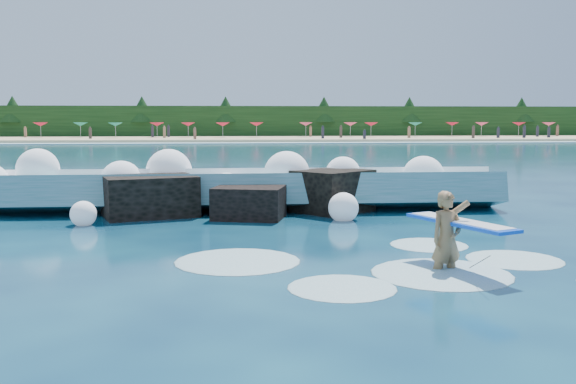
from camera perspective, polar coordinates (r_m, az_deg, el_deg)
The scene contains 11 objects.
ground at distance 13.43m, azimuth -5.64°, elevation -6.12°, with size 200.00×200.00×0.00m, color #082440.
beach at distance 91.15m, azimuth -5.30°, elevation 4.72°, with size 140.00×20.00×0.40m, color tan.
wet_band at distance 80.16m, azimuth -5.31°, elevation 4.38°, with size 140.00×5.00×0.08m, color silver.
treeline at distance 101.11m, azimuth -5.31°, elevation 6.20°, with size 140.00×4.00×5.00m, color black.
breaking_wave at distance 21.10m, azimuth -7.43°, elevation 0.04°, with size 19.19×2.94×1.65m.
rock_cluster at distance 19.78m, azimuth -4.64°, elevation -0.60°, with size 8.70×3.60×1.56m.
surfer_with_board at distance 12.73m, azimuth 14.18°, elevation -3.80°, with size 1.52×3.01×1.88m.
wave_spray at distance 20.89m, azimuth -6.89°, elevation 1.23°, with size 15.08×4.57×2.08m.
surf_foam at distance 13.00m, azimuth 8.71°, elevation -6.59°, with size 8.80×5.50×0.13m.
beach_umbrellas at distance 93.19m, azimuth -5.24°, elevation 6.02°, with size 112.20×6.65×0.50m.
beachgoers at distance 89.31m, azimuth -9.32°, elevation 5.22°, with size 105.04×14.05×1.93m.
Camera 1 is at (0.12, -13.11, 2.92)m, focal length 40.00 mm.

